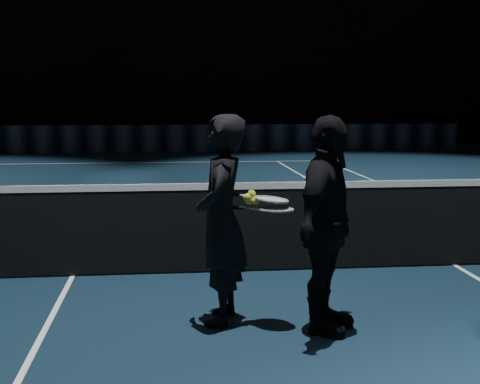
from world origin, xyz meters
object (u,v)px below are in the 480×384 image
object	(u,v)px
racket_upper	(271,199)
player_a	(221,220)
tennis_balls	(252,199)
racket_lower	(276,209)
player_b	(326,225)

from	to	relation	value
racket_upper	player_a	bearing A→B (deg)	-178.29
tennis_balls	racket_upper	bearing A→B (deg)	-8.10
tennis_balls	racket_lower	bearing A→B (deg)	-23.14
racket_upper	tennis_balls	size ratio (longest dim) A/B	5.67
player_a	tennis_balls	world-z (taller)	player_a
tennis_balls	player_a	bearing A→B (deg)	159.45
player_b	racket_upper	world-z (taller)	player_b
player_a	racket_lower	bearing A→B (deg)	80.49
racket_upper	racket_lower	bearing A→B (deg)	-42.66
racket_upper	tennis_balls	world-z (taller)	tennis_balls
player_b	player_a	bearing A→B (deg)	98.30
player_a	racket_upper	bearing A→B (deg)	86.20
player_b	racket_lower	bearing A→B (deg)	98.30
racket_upper	tennis_balls	bearing A→B (deg)	-170.43
player_b	racket_upper	bearing A→B (deg)	93.22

